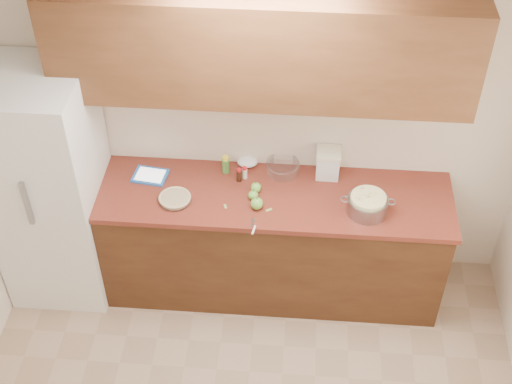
# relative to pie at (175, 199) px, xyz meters

# --- Properties ---
(room_shell) EXTENTS (3.60, 3.60, 3.60)m
(room_shell) POSITION_rel_pie_xyz_m (0.55, -1.36, 0.36)
(room_shell) COLOR tan
(room_shell) RESTS_ON ground
(counter_run) EXTENTS (2.64, 0.68, 0.92)m
(counter_run) POSITION_rel_pie_xyz_m (0.55, 0.11, -0.48)
(counter_run) COLOR #4B2B15
(counter_run) RESTS_ON ground
(upper_cabinets) EXTENTS (2.60, 0.34, 0.70)m
(upper_cabinets) POSITION_rel_pie_xyz_m (0.55, 0.27, 1.01)
(upper_cabinets) COLOR brown
(upper_cabinets) RESTS_ON room_shell
(fridge) EXTENTS (0.70, 0.70, 1.80)m
(fridge) POSITION_rel_pie_xyz_m (-0.89, 0.08, -0.04)
(fridge) COLOR white
(fridge) RESTS_ON ground
(pie) EXTENTS (0.23, 0.23, 0.04)m
(pie) POSITION_rel_pie_xyz_m (0.00, 0.00, 0.00)
(pie) COLOR silver
(pie) RESTS_ON counter_run
(colander) EXTENTS (0.36, 0.27, 0.13)m
(colander) POSITION_rel_pie_xyz_m (1.28, -0.01, 0.05)
(colander) COLOR gray
(colander) RESTS_ON counter_run
(flour_canister) EXTENTS (0.17, 0.17, 0.21)m
(flour_canister) POSITION_rel_pie_xyz_m (1.02, 0.35, 0.09)
(flour_canister) COLOR silver
(flour_canister) RESTS_ON counter_run
(tablet) EXTENTS (0.25, 0.21, 0.02)m
(tablet) POSITION_rel_pie_xyz_m (-0.21, 0.23, -0.01)
(tablet) COLOR #2561B3
(tablet) RESTS_ON counter_run
(paring_knife) EXTENTS (0.04, 0.16, 0.01)m
(paring_knife) POSITION_rel_pie_xyz_m (0.55, -0.23, -0.01)
(paring_knife) COLOR gray
(paring_knife) RESTS_ON counter_run
(lemon_bottle) EXTENTS (0.05, 0.05, 0.14)m
(lemon_bottle) POSITION_rel_pie_xyz_m (0.31, 0.32, 0.05)
(lemon_bottle) COLOR #4C8C38
(lemon_bottle) RESTS_ON counter_run
(cinnamon_shaker) EXTENTS (0.04, 0.04, 0.09)m
(cinnamon_shaker) POSITION_rel_pie_xyz_m (0.45, 0.27, 0.03)
(cinnamon_shaker) COLOR beige
(cinnamon_shaker) RESTS_ON counter_run
(vanilla_bottle) EXTENTS (0.04, 0.04, 0.11)m
(vanilla_bottle) POSITION_rel_pie_xyz_m (0.41, 0.24, 0.03)
(vanilla_bottle) COLOR black
(vanilla_bottle) RESTS_ON counter_run
(mixing_bowl) EXTENTS (0.24, 0.24, 0.09)m
(mixing_bowl) POSITION_rel_pie_xyz_m (0.71, 0.35, 0.03)
(mixing_bowl) COLOR silver
(mixing_bowl) RESTS_ON counter_run
(paper_towel) EXTENTS (0.16, 0.13, 0.06)m
(paper_towel) POSITION_rel_pie_xyz_m (0.45, 0.41, 0.01)
(paper_towel) COLOR white
(paper_towel) RESTS_ON counter_run
(apple_left) EXTENTS (0.07, 0.07, 0.08)m
(apple_left) POSITION_rel_pie_xyz_m (0.52, 0.06, 0.02)
(apple_left) COLOR #68AC3B
(apple_left) RESTS_ON counter_run
(apple_center) EXTENTS (0.07, 0.07, 0.09)m
(apple_center) POSITION_rel_pie_xyz_m (0.53, 0.13, 0.02)
(apple_center) COLOR #68AC3B
(apple_center) RESTS_ON counter_run
(apple_front) EXTENTS (0.08, 0.08, 0.10)m
(apple_front) POSITION_rel_pie_xyz_m (0.55, -0.03, 0.02)
(apple_front) COLOR #68AC3B
(apple_front) RESTS_ON counter_run
(peel_a) EXTENTS (0.03, 0.04, 0.00)m
(peel_a) POSITION_rel_pie_xyz_m (0.34, -0.03, -0.02)
(peel_a) COLOR #90B357
(peel_a) RESTS_ON counter_run
(peel_b) EXTENTS (0.05, 0.04, 0.00)m
(peel_b) POSITION_rel_pie_xyz_m (0.63, -0.04, -0.02)
(peel_b) COLOR #90B357
(peel_b) RESTS_ON counter_run
(peel_c) EXTENTS (0.02, 0.03, 0.00)m
(peel_c) POSITION_rel_pie_xyz_m (0.52, -0.00, -0.02)
(peel_c) COLOR #90B357
(peel_c) RESTS_ON counter_run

